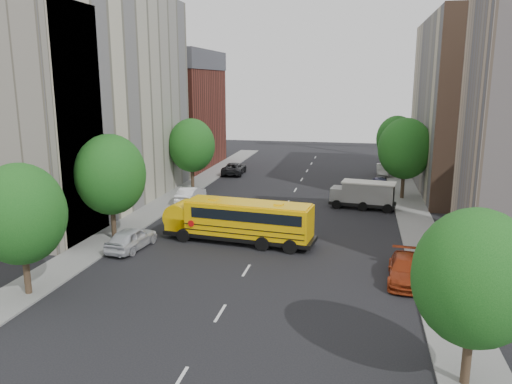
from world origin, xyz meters
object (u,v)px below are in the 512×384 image
(school_bus, at_px, (238,219))
(parked_car_1, at_px, (191,195))
(street_tree_2, at_px, (192,145))
(street_tree_1, at_px, (110,175))
(street_tree_5, at_px, (397,139))
(parked_car_0, at_px, (131,238))
(street_tree_0, at_px, (21,214))
(parked_car_4, at_px, (380,184))
(street_tree_3, at_px, (475,278))
(parked_car_3, at_px, (406,270))
(safari_truck, at_px, (363,194))
(parked_car_2, at_px, (234,168))
(parked_car_5, at_px, (383,170))
(street_tree_4, at_px, (405,149))

(school_bus, height_order, parked_car_1, school_bus)
(street_tree_2, distance_m, school_bus, 19.23)
(street_tree_1, relative_size, street_tree_5, 1.05)
(school_bus, relative_size, parked_car_0, 2.43)
(street_tree_5, bearing_deg, street_tree_0, -118.81)
(parked_car_1, relative_size, parked_car_4, 1.12)
(street_tree_1, relative_size, street_tree_3, 1.11)
(parked_car_3, bearing_deg, safari_truck, 102.66)
(parked_car_2, bearing_deg, school_bus, 101.37)
(street_tree_3, xyz_separation_m, parked_car_0, (-19.80, 12.31, -3.65))
(street_tree_5, relative_size, parked_car_0, 1.60)
(street_tree_3, xyz_separation_m, parked_car_5, (-1.40, 44.48, -3.73))
(street_tree_4, relative_size, parked_car_3, 1.62)
(school_bus, bearing_deg, parked_car_5, 75.30)
(street_tree_3, distance_m, parked_car_3, 11.01)
(street_tree_0, distance_m, street_tree_2, 28.00)
(street_tree_4, relative_size, parked_car_5, 1.84)
(street_tree_2, distance_m, street_tree_5, 25.06)
(street_tree_1, bearing_deg, street_tree_3, -32.47)
(street_tree_0, relative_size, school_bus, 0.65)
(street_tree_4, xyz_separation_m, street_tree_5, (-0.00, 12.00, -0.37))
(street_tree_4, height_order, street_tree_5, street_tree_4)
(street_tree_2, bearing_deg, street_tree_5, 28.61)
(street_tree_2, distance_m, parked_car_1, 7.21)
(parked_car_4, height_order, parked_car_5, parked_car_4)
(street_tree_0, relative_size, parked_car_4, 1.73)
(street_tree_2, xyz_separation_m, parked_car_2, (2.20, 9.68, -4.07))
(parked_car_3, height_order, parked_car_5, same)
(safari_truck, xyz_separation_m, parked_car_0, (-15.95, -15.04, -0.54))
(street_tree_3, bearing_deg, street_tree_5, 90.00)
(street_tree_1, bearing_deg, parked_car_1, 81.93)
(street_tree_4, xyz_separation_m, parked_car_2, (-19.80, 9.68, -4.32))
(street_tree_5, xyz_separation_m, school_bus, (-12.87, -28.64, -2.94))
(street_tree_1, distance_m, parked_car_5, 37.03)
(street_tree_4, height_order, parked_car_0, street_tree_4)
(street_tree_2, xyz_separation_m, parked_car_3, (20.60, -21.74, -4.10))
(street_tree_4, distance_m, school_bus, 21.30)
(street_tree_3, relative_size, street_tree_5, 0.95)
(parked_car_4, bearing_deg, street_tree_5, 71.58)
(street_tree_0, height_order, safari_truck, street_tree_0)
(street_tree_0, bearing_deg, street_tree_3, -10.30)
(parked_car_4, distance_m, parked_car_5, 9.17)
(parked_car_1, height_order, parked_car_5, parked_car_1)
(safari_truck, bearing_deg, street_tree_5, 85.38)
(street_tree_5, distance_m, parked_car_1, 27.19)
(street_tree_1, bearing_deg, street_tree_2, 90.00)
(parked_car_1, bearing_deg, street_tree_5, -138.58)
(street_tree_1, bearing_deg, street_tree_0, -90.00)
(street_tree_2, bearing_deg, parked_car_0, -83.63)
(street_tree_3, height_order, safari_truck, street_tree_3)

